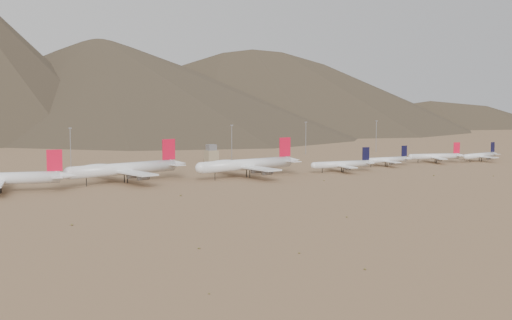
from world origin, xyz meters
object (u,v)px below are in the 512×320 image
control_tower (211,154)px  narrowbody_b (387,160)px  narrowbody_a (343,164)px  widebody_east (247,164)px  widebody_centre (124,169)px

control_tower → narrowbody_b: bearing=-46.0°
narrowbody_a → control_tower: narrowbody_a is taller
widebody_east → control_tower: 98.50m
narrowbody_a → widebody_east: bearing=-177.1°
widebody_east → control_tower: widebody_east is taller
widebody_centre → control_tower: widebody_centre is taller
widebody_east → widebody_centre: bearing=164.1°
widebody_centre → narrowbody_a: 134.81m
widebody_east → narrowbody_a: widebody_east is taller
widebody_centre → narrowbody_a: (133.67, -17.29, -2.93)m
narrowbody_a → narrowbody_b: size_ratio=1.12×
narrowbody_b → control_tower: (-85.02, 87.99, 1.01)m
widebody_east → narrowbody_a: (64.40, -5.59, -2.74)m
widebody_centre → narrowbody_a: bearing=-17.6°
narrowbody_b → control_tower: narrowbody_b is taller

